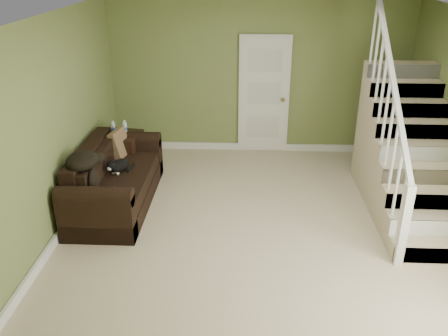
# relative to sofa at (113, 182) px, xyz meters

# --- Properties ---
(floor) EXTENTS (5.00, 5.50, 0.01)m
(floor) POSITION_rel_sofa_xyz_m (2.02, -0.65, -0.32)
(floor) COLOR tan
(floor) RESTS_ON ground
(ceiling) EXTENTS (5.00, 5.50, 0.01)m
(ceiling) POSITION_rel_sofa_xyz_m (2.02, -0.65, 2.28)
(ceiling) COLOR white
(ceiling) RESTS_ON wall_back
(wall_back) EXTENTS (5.00, 0.04, 2.60)m
(wall_back) POSITION_rel_sofa_xyz_m (2.02, 2.10, 0.98)
(wall_back) COLOR olive
(wall_back) RESTS_ON floor
(wall_front) EXTENTS (5.00, 0.04, 2.60)m
(wall_front) POSITION_rel_sofa_xyz_m (2.02, -3.40, 0.98)
(wall_front) COLOR olive
(wall_front) RESTS_ON floor
(wall_left) EXTENTS (0.04, 5.50, 2.60)m
(wall_left) POSITION_rel_sofa_xyz_m (-0.48, -0.65, 0.98)
(wall_left) COLOR olive
(wall_left) RESTS_ON floor
(baseboard_back) EXTENTS (5.00, 0.04, 0.12)m
(baseboard_back) POSITION_rel_sofa_xyz_m (2.02, 2.07, -0.26)
(baseboard_back) COLOR white
(baseboard_back) RESTS_ON floor
(baseboard_left) EXTENTS (0.04, 5.50, 0.12)m
(baseboard_left) POSITION_rel_sofa_xyz_m (-0.45, -0.65, -0.26)
(baseboard_left) COLOR white
(baseboard_left) RESTS_ON floor
(door) EXTENTS (0.86, 0.12, 2.02)m
(door) POSITION_rel_sofa_xyz_m (2.12, 2.06, 0.69)
(door) COLOR white
(door) RESTS_ON floor
(staircase) EXTENTS (1.00, 2.51, 2.82)m
(staircase) POSITION_rel_sofa_xyz_m (4.01, 0.32, 0.32)
(staircase) COLOR tan
(staircase) RESTS_ON floor
(sofa) EXTENTS (0.92, 2.12, 0.84)m
(sofa) POSITION_rel_sofa_xyz_m (0.00, 0.00, 0.00)
(sofa) COLOR black
(sofa) RESTS_ON floor
(side_table) EXTENTS (0.63, 0.63, 0.90)m
(side_table) POSITION_rel_sofa_xyz_m (-0.11, 0.98, 0.02)
(side_table) COLOR black
(side_table) RESTS_ON floor
(cat) EXTENTS (0.30, 0.51, 0.24)m
(cat) POSITION_rel_sofa_xyz_m (0.09, 0.05, 0.23)
(cat) COLOR black
(cat) RESTS_ON sofa
(banana) EXTENTS (0.16, 0.18, 0.05)m
(banana) POSITION_rel_sofa_xyz_m (0.11, -0.55, 0.16)
(banana) COLOR gold
(banana) RESTS_ON sofa
(throw_pillow) EXTENTS (0.26, 0.43, 0.42)m
(throw_pillow) POSITION_rel_sofa_xyz_m (-0.05, 0.68, 0.32)
(throw_pillow) COLOR #472C1C
(throw_pillow) RESTS_ON sofa
(throw_blanket) EXTENTS (0.39, 0.51, 0.21)m
(throw_blanket) POSITION_rel_sofa_xyz_m (-0.21, -0.51, 0.55)
(throw_blanket) COLOR black
(throw_blanket) RESTS_ON sofa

